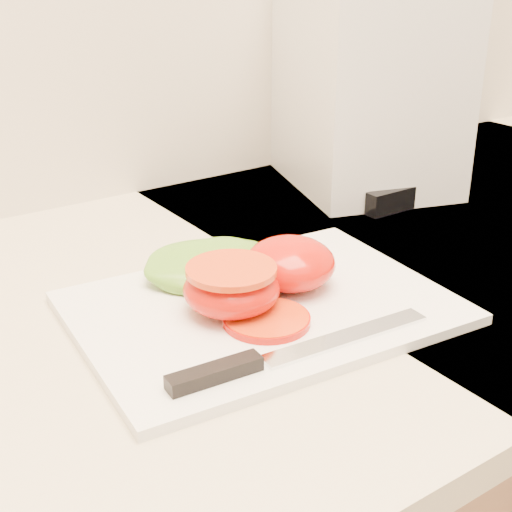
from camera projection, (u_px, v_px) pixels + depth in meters
stove at (463, 482)px, 1.14m from camera, size 0.76×0.66×0.93m
cutting_board at (262, 308)px, 0.67m from camera, size 0.36×0.28×0.01m
tomato_half_dome at (290, 263)px, 0.70m from camera, size 0.09×0.09×0.05m
tomato_half_cut at (232, 287)px, 0.65m from camera, size 0.09×0.09×0.04m
tomato_slice_0 at (267, 319)px, 0.64m from camera, size 0.08×0.08×0.01m
lettuce_leaf_0 at (214, 266)px, 0.72m from camera, size 0.17×0.14×0.03m
knife at (270, 358)px, 0.58m from camera, size 0.25×0.04×0.01m
appliance at (367, 78)px, 0.98m from camera, size 0.27×0.30×0.30m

